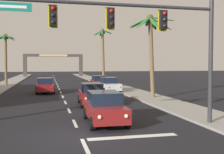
# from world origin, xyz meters

# --- Properties ---
(ground_plane) EXTENTS (220.00, 220.00, 0.00)m
(ground_plane) POSITION_xyz_m (0.00, 0.00, 0.00)
(ground_plane) COLOR black
(sidewalk_right) EXTENTS (3.20, 110.00, 0.14)m
(sidewalk_right) POSITION_xyz_m (7.80, 20.00, 0.07)
(sidewalk_right) COLOR gray
(sidewalk_right) RESTS_ON ground
(lane_markings) EXTENTS (4.28, 88.92, 0.01)m
(lane_markings) POSITION_xyz_m (0.44, 20.25, 0.00)
(lane_markings) COLOR silver
(lane_markings) RESTS_ON ground
(traffic_signal_mast) EXTENTS (11.03, 0.41, 6.84)m
(traffic_signal_mast) POSITION_xyz_m (3.13, 0.72, 4.84)
(traffic_signal_mast) COLOR #2D2D33
(traffic_signal_mast) RESTS_ON ground
(sedan_lead_at_stop_bar) EXTENTS (2.02, 4.48, 1.68)m
(sedan_lead_at_stop_bar) POSITION_xyz_m (1.55, 2.41, 0.85)
(sedan_lead_at_stop_bar) COLOR maroon
(sedan_lead_at_stop_bar) RESTS_ON ground
(sedan_third_in_queue) EXTENTS (2.10, 4.51, 1.68)m
(sedan_third_in_queue) POSITION_xyz_m (1.90, 9.15, 0.85)
(sedan_third_in_queue) COLOR maroon
(sedan_third_in_queue) RESTS_ON ground
(sedan_oncoming_far) EXTENTS (2.07, 4.50, 1.68)m
(sedan_oncoming_far) POSITION_xyz_m (-1.73, 18.90, 0.85)
(sedan_oncoming_far) COLOR maroon
(sedan_oncoming_far) RESTS_ON ground
(sedan_parked_nearest_kerb) EXTENTS (2.08, 4.50, 1.68)m
(sedan_parked_nearest_kerb) POSITION_xyz_m (5.32, 18.35, 0.85)
(sedan_parked_nearest_kerb) COLOR silver
(sedan_parked_nearest_kerb) RESTS_ON ground
(sedan_parked_mid_kerb) EXTENTS (1.97, 4.46, 1.68)m
(sedan_parked_mid_kerb) POSITION_xyz_m (5.17, 23.59, 0.85)
(sedan_parked_mid_kerb) COLOR maroon
(sedan_parked_mid_kerb) RESTS_ON ground
(palm_left_third) EXTENTS (3.00, 3.10, 7.69)m
(palm_left_third) POSITION_xyz_m (-7.47, 31.49, 5.35)
(palm_left_third) COLOR brown
(palm_left_third) RESTS_ON ground
(palm_right_second) EXTENTS (4.04, 4.19, 7.65)m
(palm_right_second) POSITION_xyz_m (7.73, 11.71, 5.48)
(palm_right_second) COLOR brown
(palm_right_second) RESTS_ON ground
(palm_right_farthest) EXTENTS (3.21, 3.25, 9.08)m
(palm_right_farthest) POSITION_xyz_m (7.58, 33.25, 5.87)
(palm_right_farthest) COLOR brown
(palm_right_farthest) RESTS_ON ground
(town_gateway_arch) EXTENTS (14.78, 0.90, 5.77)m
(town_gateway_arch) POSITION_xyz_m (0.00, 59.45, 3.81)
(town_gateway_arch) COLOR #423D38
(town_gateway_arch) RESTS_ON ground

